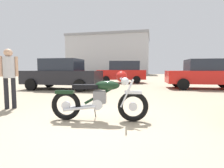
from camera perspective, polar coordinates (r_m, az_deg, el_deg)
ground_plane at (r=3.56m, az=-3.65°, el=-13.09°), size 80.00×80.00×0.00m
vintage_motorcycle at (r=3.70m, az=-3.44°, el=-4.54°), size 2.08×0.73×1.07m
bystander at (r=5.57m, az=-30.79°, el=3.36°), size 0.40×0.30×1.66m
red_hatchback_near at (r=11.18m, az=28.25°, el=2.89°), size 4.25×2.02×1.67m
dark_sedan_left at (r=14.35m, az=3.22°, el=4.05°), size 4.09×2.23×1.78m
silver_sedan_mid at (r=9.97m, az=-15.98°, el=3.11°), size 4.30×2.14×1.67m
industrial_building at (r=40.05m, az=-0.55°, el=9.34°), size 18.16×12.20×8.57m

